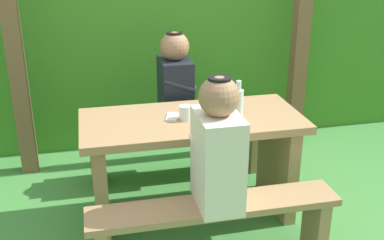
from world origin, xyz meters
name	(u,v)px	position (x,y,z in m)	size (l,w,h in m)	color
ground_plane	(192,214)	(0.00, 0.00, 0.00)	(12.00, 12.00, 0.00)	#41853D
hedge_backdrop	(154,38)	(0.00, 1.61, 0.88)	(6.40, 0.77, 1.76)	#3A7E22
pergola_post_left	(13,37)	(-1.14, 0.92, 1.09)	(0.12, 0.12, 2.17)	brown
pergola_post_right	(302,25)	(1.14, 0.92, 1.09)	(0.12, 0.12, 2.17)	brown
picnic_table	(192,150)	(0.00, 0.00, 0.49)	(1.40, 0.64, 0.71)	#9E7A51
bench_near	(214,222)	(0.00, -0.57, 0.31)	(1.40, 0.24, 0.43)	#9E7A51
bench_far	(176,140)	(0.00, 0.57, 0.31)	(1.40, 0.24, 0.43)	#9E7A51
person_white_shirt	(218,148)	(0.01, -0.56, 0.76)	(0.25, 0.35, 0.72)	silver
person_black_coat	(176,84)	(0.00, 0.56, 0.76)	(0.25, 0.35, 0.72)	black
drinking_glass	(185,113)	(-0.05, -0.03, 0.76)	(0.08, 0.08, 0.09)	silver
bottle_left	(238,103)	(0.28, -0.07, 0.81)	(0.06, 0.06, 0.24)	silver
cell_phone	(172,117)	(-0.12, 0.03, 0.72)	(0.07, 0.14, 0.01)	silver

